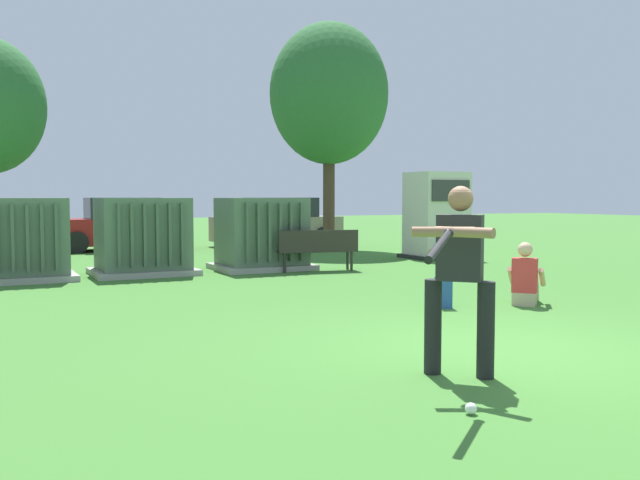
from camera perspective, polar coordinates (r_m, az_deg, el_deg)
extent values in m
plane|color=#3D752D|center=(7.80, 14.76, -8.69)|extent=(96.00, 96.00, 0.00)
cube|color=#9E9B93|center=(14.91, -23.52, -2.82)|extent=(2.10, 1.70, 0.12)
cube|color=#567056|center=(14.85, -23.60, 0.28)|extent=(1.80, 1.40, 1.50)
cube|color=#495F49|center=(14.08, -23.95, 0.11)|extent=(0.06, 0.12, 1.27)
cube|color=#495F49|center=(14.10, -22.91, 0.14)|extent=(0.06, 0.12, 1.27)
cube|color=#495F49|center=(14.11, -21.88, 0.17)|extent=(0.06, 0.12, 1.27)
cube|color=#495F49|center=(14.14, -20.85, 0.20)|extent=(0.06, 0.12, 1.27)
cube|color=#9E9B93|center=(15.20, -14.32, -2.52)|extent=(2.10, 1.70, 0.12)
cube|color=#567056|center=(15.14, -14.37, 0.53)|extent=(1.80, 1.40, 1.50)
cube|color=#495F49|center=(14.27, -16.22, 0.32)|extent=(0.06, 0.12, 1.27)
cube|color=#495F49|center=(14.31, -15.21, 0.35)|extent=(0.06, 0.12, 1.27)
cube|color=#495F49|center=(14.37, -14.22, 0.37)|extent=(0.06, 0.12, 1.27)
cube|color=#495F49|center=(14.42, -13.23, 0.40)|extent=(0.06, 0.12, 1.27)
cube|color=#495F49|center=(14.48, -12.25, 0.43)|extent=(0.06, 0.12, 1.27)
cube|color=#495F49|center=(14.55, -11.27, 0.45)|extent=(0.06, 0.12, 1.27)
cube|color=#9E9B93|center=(15.83, -4.82, -2.19)|extent=(2.10, 1.70, 0.12)
cube|color=#567056|center=(15.77, -4.83, 0.74)|extent=(1.80, 1.40, 1.50)
cube|color=#495F49|center=(14.83, -6.03, 0.56)|extent=(0.06, 0.12, 1.27)
cube|color=#495F49|center=(14.92, -5.11, 0.58)|extent=(0.06, 0.12, 1.27)
cube|color=#495F49|center=(15.02, -4.20, 0.61)|extent=(0.06, 0.12, 1.27)
cube|color=#495F49|center=(15.11, -3.31, 0.63)|extent=(0.06, 0.12, 1.27)
cube|color=#495F49|center=(15.22, -2.43, 0.65)|extent=(0.06, 0.12, 1.27)
cube|color=#495F49|center=(15.32, -1.56, 0.67)|extent=(0.06, 0.12, 1.27)
cube|color=#262626|center=(18.91, 9.51, -1.32)|extent=(1.60, 1.40, 0.10)
cube|color=beige|center=(18.84, 9.54, 2.17)|extent=(1.40, 1.20, 2.20)
cube|color=#383838|center=(18.34, 10.71, 4.01)|extent=(1.19, 0.04, 0.55)
cube|color=yellow|center=(18.40, 10.65, -1.00)|extent=(1.33, 0.04, 0.16)
cube|color=#2D2823|center=(15.35, -0.26, -0.89)|extent=(1.84, 0.71, 0.05)
cube|color=#2D2823|center=(15.16, -0.07, -0.02)|extent=(1.78, 0.36, 0.44)
cylinder|color=#2D2823|center=(15.31, -3.16, -1.80)|extent=(0.06, 0.06, 0.42)
cylinder|color=#2D2823|center=(15.73, 2.27, -1.65)|extent=(0.06, 0.06, 0.42)
cylinder|color=#2D2823|center=(15.04, -2.91, -1.90)|extent=(0.06, 0.06, 0.42)
cylinder|color=#2D2823|center=(15.47, 2.61, -1.74)|extent=(0.06, 0.06, 0.42)
cylinder|color=black|center=(6.49, 13.46, -7.21)|extent=(0.16, 0.16, 0.88)
cylinder|color=black|center=(6.56, 9.26, -7.04)|extent=(0.16, 0.16, 0.88)
cube|color=#262628|center=(6.42, 11.43, -0.62)|extent=(0.45, 0.46, 0.60)
sphere|color=#9E7051|center=(6.41, 11.48, 3.35)|extent=(0.23, 0.23, 0.23)
cylinder|color=#9E7051|center=(6.03, 11.76, 0.63)|extent=(0.30, 0.53, 0.09)
cylinder|color=#9E7051|center=(6.06, 10.08, 0.66)|extent=(0.52, 0.33, 0.09)
cylinder|color=black|center=(5.38, 9.76, -0.48)|extent=(0.66, 0.63, 0.21)
sphere|color=black|center=(5.79, 10.52, 0.53)|extent=(0.08, 0.08, 0.08)
sphere|color=white|center=(5.50, 12.30, -13.38)|extent=(0.09, 0.09, 0.09)
cube|color=tan|center=(10.97, 16.44, -4.66)|extent=(0.40, 0.41, 0.20)
cube|color=red|center=(10.92, 16.47, -2.79)|extent=(0.40, 0.42, 0.52)
sphere|color=#DBAD89|center=(10.89, 16.51, -0.75)|extent=(0.22, 0.22, 0.22)
cylinder|color=tan|center=(11.18, 16.09, -3.88)|extent=(0.43, 0.39, 0.13)
cylinder|color=tan|center=(11.40, 16.24, -3.72)|extent=(0.30, 0.28, 0.46)
cylinder|color=tan|center=(11.16, 17.11, -3.91)|extent=(0.43, 0.39, 0.13)
cylinder|color=tan|center=(11.38, 17.24, -3.75)|extent=(0.30, 0.28, 0.46)
cylinder|color=#DBAD89|center=(11.17, 15.44, -2.86)|extent=(0.37, 0.33, 0.32)
cylinder|color=#DBAD89|center=(11.12, 17.79, -2.94)|extent=(0.37, 0.33, 0.32)
cube|color=#264C8C|center=(10.50, 10.09, -4.27)|extent=(0.31, 0.37, 0.44)
cube|color=navy|center=(10.48, 9.40, -4.65)|extent=(0.14, 0.23, 0.22)
cylinder|color=#4C3828|center=(21.65, 0.73, 3.16)|extent=(0.37, 0.37, 2.98)
ellipsoid|color=#2D6633|center=(21.88, 0.74, 11.94)|extent=(3.67, 3.67, 4.35)
cube|color=maroon|center=(22.34, -16.30, 0.69)|extent=(4.21, 1.73, 0.80)
cube|color=#262B33|center=(22.35, -15.95, 2.55)|extent=(2.11, 1.57, 0.64)
cylinder|color=black|center=(21.33, -19.33, -0.19)|extent=(0.64, 0.22, 0.64)
cylinder|color=black|center=(23.01, -19.85, 0.06)|extent=(0.64, 0.22, 0.64)
cylinder|color=black|center=(21.79, -12.52, 0.00)|extent=(0.64, 0.22, 0.64)
cylinder|color=black|center=(23.44, -13.51, 0.23)|extent=(0.64, 0.22, 0.64)
cube|color=gray|center=(23.29, -3.56, 0.94)|extent=(4.27, 1.89, 0.80)
cube|color=#262B33|center=(23.33, -3.24, 2.71)|extent=(2.17, 1.65, 0.64)
cylinder|color=black|center=(21.99, -5.66, 0.10)|extent=(0.65, 0.25, 0.64)
cylinder|color=black|center=(23.56, -7.31, 0.31)|extent=(0.65, 0.25, 0.64)
cylinder|color=black|center=(23.15, 0.26, 0.29)|extent=(0.65, 0.25, 0.64)
cylinder|color=black|center=(24.64, -1.69, 0.48)|extent=(0.65, 0.25, 0.64)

